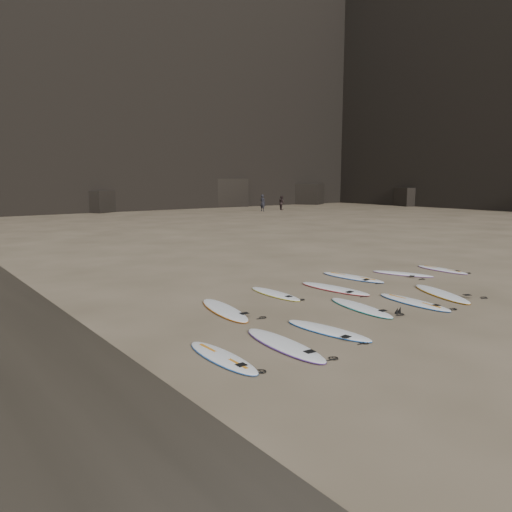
# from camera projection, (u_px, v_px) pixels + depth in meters

# --- Properties ---
(ground) EXTENTS (240.00, 240.00, 0.00)m
(ground) POSITION_uv_depth(u_px,v_px,m) (375.00, 311.00, 14.00)
(ground) COLOR #897559
(ground) RESTS_ON ground
(headland) EXTENTS (170.00, 101.00, 63.47)m
(headland) POSITION_uv_depth(u_px,v_px,m) (201.00, 40.00, 63.39)
(headland) COLOR black
(headland) RESTS_ON ground
(surfboard_0) EXTENTS (0.84, 2.79, 0.10)m
(surfboard_0) POSITION_uv_depth(u_px,v_px,m) (284.00, 344.00, 11.04)
(surfboard_0) COLOR white
(surfboard_0) RESTS_ON ground
(surfboard_1) EXTENTS (0.94, 2.52, 0.09)m
(surfboard_1) POSITION_uv_depth(u_px,v_px,m) (328.00, 330.00, 12.08)
(surfboard_1) COLOR white
(surfboard_1) RESTS_ON ground
(surfboard_2) EXTENTS (1.00, 2.62, 0.09)m
(surfboard_2) POSITION_uv_depth(u_px,v_px,m) (360.00, 307.00, 14.21)
(surfboard_2) COLOR white
(surfboard_2) RESTS_ON ground
(surfboard_3) EXTENTS (0.80, 2.60, 0.09)m
(surfboard_3) POSITION_uv_depth(u_px,v_px,m) (414.00, 302.00, 14.83)
(surfboard_3) COLOR white
(surfboard_3) RESTS_ON ground
(surfboard_4) EXTENTS (1.68, 2.79, 0.10)m
(surfboard_4) POSITION_uv_depth(u_px,v_px,m) (441.00, 293.00, 15.90)
(surfboard_4) COLOR white
(surfboard_4) RESTS_ON ground
(surfboard_5) EXTENTS (1.15, 2.86, 0.10)m
(surfboard_5) POSITION_uv_depth(u_px,v_px,m) (224.00, 310.00, 13.94)
(surfboard_5) COLOR white
(surfboard_5) RESTS_ON ground
(surfboard_6) EXTENTS (0.59, 2.37, 0.08)m
(surfboard_6) POSITION_uv_depth(u_px,v_px,m) (275.00, 293.00, 15.91)
(surfboard_6) COLOR white
(surfboard_6) RESTS_ON ground
(surfboard_7) EXTENTS (0.98, 2.81, 0.10)m
(surfboard_7) POSITION_uv_depth(u_px,v_px,m) (334.00, 288.00, 16.62)
(surfboard_7) COLOR white
(surfboard_7) RESTS_ON ground
(surfboard_8) EXTENTS (0.95, 2.73, 0.10)m
(surfboard_8) POSITION_uv_depth(u_px,v_px,m) (352.00, 277.00, 18.54)
(surfboard_8) COLOR white
(surfboard_8) RESTS_ON ground
(surfboard_9) EXTENTS (1.39, 2.37, 0.08)m
(surfboard_9) POSITION_uv_depth(u_px,v_px,m) (403.00, 274.00, 19.22)
(surfboard_9) COLOR white
(surfboard_9) RESTS_ON ground
(surfboard_10) EXTENTS (0.68, 2.32, 0.08)m
(surfboard_10) POSITION_uv_depth(u_px,v_px,m) (442.00, 270.00, 20.09)
(surfboard_10) COLOR white
(surfboard_10) RESTS_ON ground
(surfboard_11) EXTENTS (0.60, 2.39, 0.09)m
(surfboard_11) POSITION_uv_depth(u_px,v_px,m) (222.00, 357.00, 10.28)
(surfboard_11) COLOR white
(surfboard_11) RESTS_ON ground
(person_a) EXTENTS (0.57, 0.75, 1.87)m
(person_a) POSITION_uv_depth(u_px,v_px,m) (263.00, 203.00, 55.70)
(person_a) COLOR black
(person_a) RESTS_ON ground
(person_b) EXTENTS (0.82, 0.94, 1.65)m
(person_b) POSITION_uv_depth(u_px,v_px,m) (282.00, 203.00, 58.10)
(person_b) COLOR black
(person_b) RESTS_ON ground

